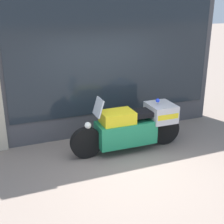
% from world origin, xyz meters
% --- Properties ---
extents(ground_plane, '(60.00, 60.00, 0.00)m').
position_xyz_m(ground_plane, '(0.00, 0.00, 0.00)').
color(ground_plane, gray).
extents(shop_building, '(6.12, 0.55, 4.09)m').
position_xyz_m(shop_building, '(-0.42, 2.00, 2.05)').
color(shop_building, '#424247').
rests_on(shop_building, ground).
extents(window_display, '(4.75, 0.30, 2.04)m').
position_xyz_m(window_display, '(0.39, 2.03, 0.48)').
color(window_display, slate).
rests_on(window_display, ground).
extents(paramedic_motorcycle, '(2.52, 0.65, 1.25)m').
position_xyz_m(paramedic_motorcycle, '(0.40, 0.76, 0.55)').
color(paramedic_motorcycle, black).
rests_on(paramedic_motorcycle, ground).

